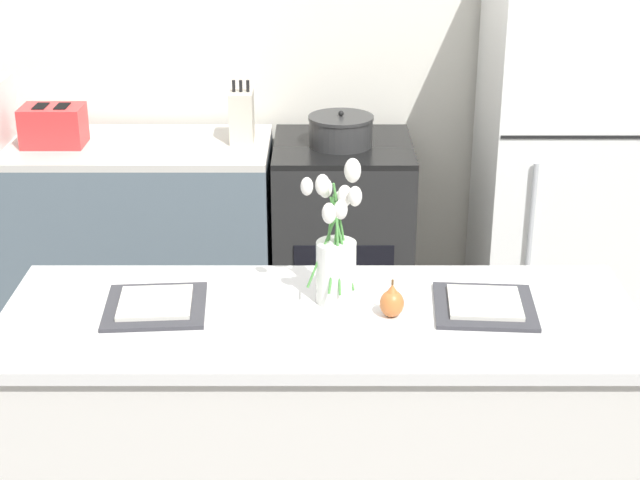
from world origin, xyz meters
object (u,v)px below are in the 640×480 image
at_px(stove_range, 342,240).
at_px(plate_setting_left, 155,305).
at_px(pear_figurine, 392,302).
at_px(knife_block, 242,117).
at_px(plate_setting_right, 485,305).
at_px(toaster, 53,126).
at_px(flower_vase, 336,251).
at_px(refrigerator, 562,160).
at_px(cooking_pot, 341,131).

height_order(stove_range, plate_setting_left, plate_setting_left).
xyz_separation_m(pear_figurine, knife_block, (-0.54, 1.65, 0.07)).
relative_size(plate_setting_right, knife_block, 1.12).
distance_m(plate_setting_left, toaster, 1.69).
bearing_deg(stove_range, flower_vase, -92.03).
bearing_deg(stove_range, plate_setting_right, -76.79).
bearing_deg(plate_setting_left, refrigerator, 45.89).
bearing_deg(pear_figurine, stove_range, 93.55).
xyz_separation_m(plate_setting_left, plate_setting_right, (0.93, 0.00, 0.00)).
bearing_deg(flower_vase, pear_figurine, -30.81).
distance_m(refrigerator, cooking_pot, 0.97).
relative_size(refrigerator, plate_setting_right, 5.46).
height_order(refrigerator, cooking_pot, refrigerator).
bearing_deg(pear_figurine, plate_setting_right, 10.26).
bearing_deg(plate_setting_right, refrigerator, 69.58).
height_order(flower_vase, plate_setting_right, flower_vase).
bearing_deg(refrigerator, stove_range, -179.96).
relative_size(pear_figurine, plate_setting_right, 0.37).
distance_m(stove_range, cooking_pot, 0.51).
xyz_separation_m(pear_figurine, toaster, (-1.34, 1.60, 0.05)).
relative_size(stove_range, pear_figurine, 8.03).
distance_m(stove_range, flower_vase, 1.64).
relative_size(refrigerator, knife_block, 6.12).
xyz_separation_m(stove_range, toaster, (-1.24, -0.02, 0.53)).
relative_size(flower_vase, plate_setting_right, 1.39).
height_order(flower_vase, plate_setting_left, flower_vase).
distance_m(flower_vase, plate_setting_right, 0.45).
bearing_deg(cooking_pot, knife_block, 172.33).
relative_size(plate_setting_left, knife_block, 1.12).
relative_size(refrigerator, pear_figurine, 14.76).
distance_m(pear_figurine, cooking_pot, 1.59).
bearing_deg(flower_vase, plate_setting_left, -175.17).
height_order(flower_vase, knife_block, flower_vase).
height_order(plate_setting_right, knife_block, knife_block).
bearing_deg(pear_figurine, refrigerator, 62.22).
xyz_separation_m(refrigerator, flower_vase, (-1.00, -1.52, 0.22)).
distance_m(stove_range, refrigerator, 1.02).
height_order(pear_figurine, plate_setting_right, pear_figurine).
bearing_deg(knife_block, toaster, -176.40).
distance_m(refrigerator, toaster, 2.19).
xyz_separation_m(flower_vase, cooking_pot, (0.04, 1.50, -0.09)).
xyz_separation_m(flower_vase, pear_figurine, (0.15, -0.09, -0.11)).
bearing_deg(plate_setting_right, plate_setting_left, 180.00).
relative_size(flower_vase, cooking_pot, 1.51).
height_order(stove_range, refrigerator, refrigerator).
xyz_separation_m(stove_range, flower_vase, (-0.05, -1.52, 0.60)).
xyz_separation_m(plate_setting_right, cooking_pot, (-0.38, 1.54, 0.06)).
distance_m(stove_range, plate_setting_right, 1.67).
distance_m(pear_figurine, plate_setting_right, 0.27).
xyz_separation_m(toaster, knife_block, (0.80, 0.05, 0.03)).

